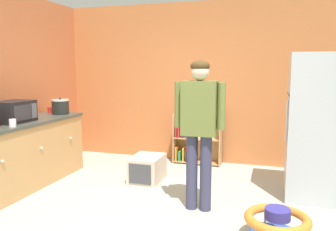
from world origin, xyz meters
name	(u,v)px	position (x,y,z in m)	size (l,w,h in m)	color
ground_plane	(172,216)	(0.00, 0.00, 0.00)	(12.00, 12.00, 0.00)	#A7AA9D
back_wall	(212,83)	(0.00, 2.33, 1.35)	(5.20, 0.06, 2.70)	#C46F3C
left_side_wall	(19,85)	(-2.63, 0.80, 1.35)	(0.06, 2.99, 2.70)	#C96A3E
kitchen_counter	(22,154)	(-2.20, 0.30, 0.45)	(0.65, 2.07, 0.90)	tan
refrigerator	(318,127)	(1.53, 1.06, 0.89)	(0.73, 0.68, 1.78)	#B7BABF
bookshelf	(195,142)	(-0.24, 2.15, 0.36)	(0.80, 0.28, 0.85)	tan
standing_person	(199,122)	(0.23, 0.27, 1.01)	(0.57, 0.22, 1.69)	#3A3A55
baby_walker	(277,225)	(1.09, -0.23, 0.16)	(0.60, 0.60, 0.32)	blue
pet_carrier	(147,168)	(-0.68, 1.02, 0.18)	(0.42, 0.55, 0.36)	beige
microwave	(14,112)	(-2.21, 0.21, 1.04)	(0.37, 0.48, 0.28)	black
crock_pot	(60,107)	(-2.11, 1.08, 1.01)	(0.26, 0.26, 0.25)	black
banana_bunch	(32,115)	(-2.32, 0.67, 0.93)	(0.15, 0.16, 0.04)	yellow
red_cup	(50,110)	(-2.34, 1.13, 0.95)	(0.08, 0.08, 0.10)	red
white_cup	(13,123)	(-1.97, -0.09, 0.95)	(0.08, 0.08, 0.10)	white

